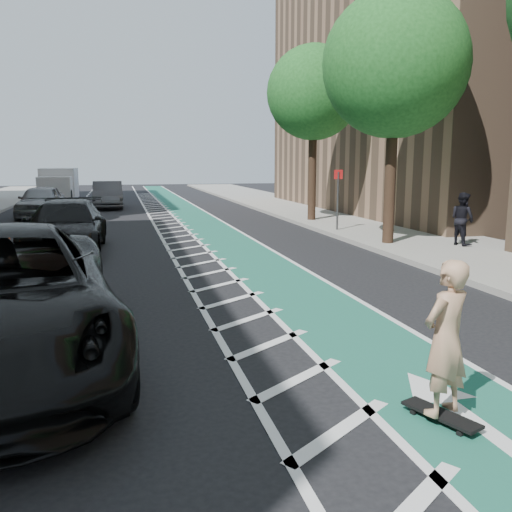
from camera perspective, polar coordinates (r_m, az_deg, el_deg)
name	(u,v)px	position (r m, az deg, el deg)	size (l,w,h in m)	color
ground	(172,353)	(8.25, -8.87, -10.09)	(120.00, 120.00, 0.00)	black
bike_lane	(233,245)	(18.32, -2.45, 1.15)	(2.00, 90.00, 0.01)	#1A5E50
buffer_strip	(189,247)	(18.08, -7.11, 0.96)	(1.40, 90.00, 0.01)	silver
sidewalk_right	(406,237)	(20.61, 15.54, 1.97)	(5.00, 90.00, 0.15)	gray
curb_right	(344,239)	(19.52, 9.27, 1.79)	(0.12, 90.00, 0.16)	gray
building_right_far	(453,37)	(33.81, 20.05, 20.81)	(14.00, 22.00, 19.00)	#84664C
tree_r_c	(401,63)	(18.15, 15.06, 19.03)	(4.20, 4.20, 7.90)	#382619
tree_r_d	(312,94)	(25.39, 5.90, 16.61)	(4.20, 4.20, 7.90)	#382619
sign_post	(338,199)	(21.43, 8.60, 5.95)	(0.35, 0.08, 2.47)	#4C4C4C
skateboard	(441,415)	(6.44, 18.88, -15.54)	(0.56, 0.92, 0.12)	black
skateboarder	(446,338)	(6.12, 19.34, -8.16)	(0.62, 0.41, 1.69)	tan
suv_far	(66,227)	(17.77, -19.39, 2.90)	(2.24, 5.52, 1.60)	black
car_silver	(41,201)	(29.58, -21.69, 5.38)	(1.90, 4.73, 1.61)	gray
car_grey	(108,195)	(34.08, -15.34, 6.24)	(1.70, 4.88, 1.61)	#515055
pedestrian	(462,219)	(18.51, 20.90, 3.67)	(0.82, 0.64, 1.69)	black
box_truck	(58,185)	(43.77, -20.08, 7.06)	(2.56, 5.49, 2.27)	silver
barrel_a	(1,252)	(16.06, -25.25, 0.41)	(0.64, 0.64, 0.87)	#E4450C
barrel_b	(62,225)	(21.97, -19.72, 3.07)	(0.61, 0.61, 0.84)	#D83D0B
barrel_c	(74,220)	(23.57, -18.63, 3.57)	(0.62, 0.62, 0.84)	#FA580D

